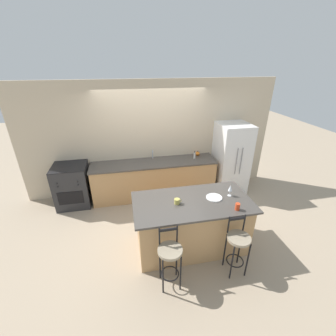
# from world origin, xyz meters

# --- Properties ---
(ground_plane) EXTENTS (18.00, 18.00, 0.00)m
(ground_plane) POSITION_xyz_m (0.00, 0.00, 0.00)
(ground_plane) COLOR tan
(wall_back) EXTENTS (6.00, 0.07, 2.70)m
(wall_back) POSITION_xyz_m (0.00, 0.72, 1.35)
(wall_back) COLOR beige
(wall_back) RESTS_ON ground_plane
(back_counter) EXTENTS (2.95, 0.70, 0.89)m
(back_counter) POSITION_xyz_m (0.00, 0.39, 0.45)
(back_counter) COLOR tan
(back_counter) RESTS_ON ground_plane
(sink_faucet) EXTENTS (0.02, 0.13, 0.22)m
(sink_faucet) POSITION_xyz_m (0.00, 0.59, 1.03)
(sink_faucet) COLOR #ADAFB5
(sink_faucet) RESTS_ON back_counter
(kitchen_island) EXTENTS (1.97, 1.01, 0.95)m
(kitchen_island) POSITION_xyz_m (0.39, -1.45, 0.48)
(kitchen_island) COLOR tan
(kitchen_island) RESTS_ON ground_plane
(refrigerator) EXTENTS (0.73, 0.80, 1.72)m
(refrigerator) POSITION_xyz_m (1.91, 0.31, 0.86)
(refrigerator) COLOR white
(refrigerator) RESTS_ON ground_plane
(oven_range) EXTENTS (0.73, 0.70, 0.97)m
(oven_range) POSITION_xyz_m (-1.88, 0.35, 0.49)
(oven_range) COLOR #28282B
(oven_range) RESTS_ON ground_plane
(bar_stool_near) EXTENTS (0.35, 0.35, 0.99)m
(bar_stool_near) POSITION_xyz_m (-0.14, -2.14, 0.56)
(bar_stool_near) COLOR black
(bar_stool_near) RESTS_ON ground_plane
(bar_stool_far) EXTENTS (0.35, 0.35, 0.99)m
(bar_stool_far) POSITION_xyz_m (0.91, -2.11, 0.56)
(bar_stool_far) COLOR black
(bar_stool_far) RESTS_ON ground_plane
(dinner_plate) EXTENTS (0.27, 0.27, 0.02)m
(dinner_plate) POSITION_xyz_m (0.78, -1.42, 0.96)
(dinner_plate) COLOR white
(dinner_plate) RESTS_ON kitchen_island
(wine_glass) EXTENTS (0.07, 0.07, 0.21)m
(wine_glass) POSITION_xyz_m (1.06, -1.40, 1.10)
(wine_glass) COLOR white
(wine_glass) RESTS_ON kitchen_island
(coffee_mug) EXTENTS (0.12, 0.09, 0.09)m
(coffee_mug) POSITION_xyz_m (0.12, -1.46, 0.99)
(coffee_mug) COLOR #C1B251
(coffee_mug) RESTS_ON kitchen_island
(tumbler_cup) EXTENTS (0.07, 0.07, 0.11)m
(tumbler_cup) POSITION_xyz_m (1.00, -1.80, 1.01)
(tumbler_cup) COLOR red
(tumbler_cup) RESTS_ON kitchen_island
(pumpkin_decoration) EXTENTS (0.12, 0.12, 0.12)m
(pumpkin_decoration) POSITION_xyz_m (1.12, 0.56, 0.94)
(pumpkin_decoration) COLOR orange
(pumpkin_decoration) RESTS_ON back_counter
(soap_bottle) EXTENTS (0.05, 0.05, 0.19)m
(soap_bottle) POSITION_xyz_m (1.00, 0.40, 0.97)
(soap_bottle) COLOR silver
(soap_bottle) RESTS_ON back_counter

